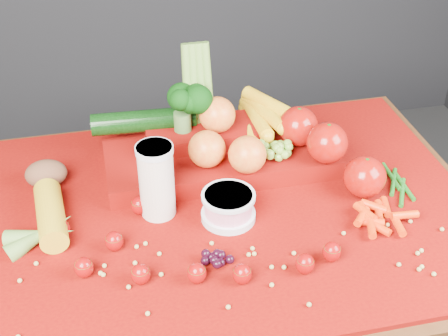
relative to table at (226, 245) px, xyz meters
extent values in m
cube|color=#321A0B|center=(0.00, 0.00, 0.07)|extent=(1.10, 0.80, 0.05)
cube|color=#321A0B|center=(-0.48, 0.33, -0.31)|extent=(0.06, 0.06, 0.70)
cube|color=#321A0B|center=(0.48, 0.33, -0.31)|extent=(0.06, 0.06, 0.70)
cube|color=#740A03|center=(0.00, 0.00, 0.10)|extent=(1.05, 0.75, 0.01)
cylinder|color=beige|center=(-0.14, 0.01, 0.19)|extent=(0.07, 0.07, 0.16)
cylinder|color=silver|center=(-0.14, 0.01, 0.26)|extent=(0.08, 0.08, 0.01)
cylinder|color=silver|center=(0.00, -0.04, 0.11)|extent=(0.11, 0.11, 0.02)
cylinder|color=pink|center=(0.00, -0.04, 0.15)|extent=(0.10, 0.10, 0.05)
cylinder|color=silver|center=(0.00, -0.04, 0.16)|extent=(0.11, 0.11, 0.01)
ellipsoid|color=#8A000E|center=(-0.24, -0.08, 0.13)|extent=(0.04, 0.04, 0.04)
cone|color=#0E4F0E|center=(-0.24, -0.08, 0.15)|extent=(0.03, 0.03, 0.01)
ellipsoid|color=#8A000E|center=(-0.30, -0.14, 0.13)|extent=(0.04, 0.04, 0.04)
cone|color=#0E4F0E|center=(-0.30, -0.14, 0.15)|extent=(0.03, 0.03, 0.01)
ellipsoid|color=#8A000E|center=(-0.20, -0.18, 0.13)|extent=(0.04, 0.04, 0.04)
cone|color=#0E4F0E|center=(-0.20, -0.18, 0.15)|extent=(0.03, 0.03, 0.01)
ellipsoid|color=#8A000E|center=(-0.10, -0.20, 0.13)|extent=(0.04, 0.04, 0.04)
cone|color=#0E4F0E|center=(-0.10, -0.20, 0.15)|extent=(0.03, 0.03, 0.01)
ellipsoid|color=#8A000E|center=(-0.02, -0.22, 0.13)|extent=(0.04, 0.04, 0.04)
cone|color=#0E4F0E|center=(-0.02, -0.22, 0.15)|extent=(0.03, 0.03, 0.01)
ellipsoid|color=#8A000E|center=(0.10, -0.22, 0.13)|extent=(0.04, 0.04, 0.04)
cone|color=#0E4F0E|center=(0.10, -0.22, 0.15)|extent=(0.03, 0.03, 0.01)
ellipsoid|color=#8A000E|center=(-0.18, 0.02, 0.13)|extent=(0.04, 0.04, 0.04)
cone|color=#0E4F0E|center=(-0.18, 0.02, 0.15)|extent=(0.03, 0.03, 0.01)
ellipsoid|color=#8A000E|center=(-0.34, -0.02, 0.13)|extent=(0.04, 0.04, 0.04)
cone|color=#0E4F0E|center=(-0.34, -0.02, 0.15)|extent=(0.03, 0.03, 0.01)
ellipsoid|color=#8A000E|center=(0.16, -0.20, 0.13)|extent=(0.04, 0.04, 0.04)
cone|color=#0E4F0E|center=(0.16, -0.20, 0.15)|extent=(0.03, 0.03, 0.01)
cylinder|color=gold|center=(-0.36, 0.02, 0.13)|extent=(0.07, 0.18, 0.06)
ellipsoid|color=brown|center=(-0.37, 0.16, 0.14)|extent=(0.09, 0.07, 0.06)
cube|color=#740A03|center=(0.02, 0.15, 0.13)|extent=(0.52, 0.22, 0.04)
cube|color=#740A03|center=(0.00, 0.20, 0.17)|extent=(0.28, 0.12, 0.03)
sphere|color=#8E0700|center=(0.24, 0.06, 0.20)|extent=(0.09, 0.09, 0.09)
sphere|color=#8E0700|center=(0.30, -0.02, 0.15)|extent=(0.09, 0.09, 0.09)
sphere|color=#8E0700|center=(0.20, 0.14, 0.20)|extent=(0.09, 0.09, 0.09)
sphere|color=red|center=(-0.02, 0.10, 0.19)|extent=(0.08, 0.08, 0.08)
sphere|color=red|center=(0.06, 0.06, 0.19)|extent=(0.08, 0.08, 0.08)
sphere|color=red|center=(0.02, 0.18, 0.23)|extent=(0.08, 0.08, 0.08)
cylinder|color=yellow|center=(0.10, 0.22, 0.17)|extent=(0.06, 0.18, 0.04)
cylinder|color=yellow|center=(0.12, 0.22, 0.18)|extent=(0.04, 0.17, 0.04)
cylinder|color=yellow|center=(0.14, 0.22, 0.20)|extent=(0.08, 0.18, 0.04)
cylinder|color=yellow|center=(0.16, 0.22, 0.21)|extent=(0.11, 0.17, 0.04)
cylinder|color=#3F662D|center=(-0.06, 0.20, 0.21)|extent=(0.04, 0.04, 0.04)
cylinder|color=olive|center=(-0.04, 0.24, 0.26)|extent=(0.03, 0.06, 0.22)
cylinder|color=olive|center=(-0.02, 0.24, 0.26)|extent=(0.02, 0.06, 0.22)
cylinder|color=olive|center=(0.00, 0.24, 0.26)|extent=(0.02, 0.06, 0.22)
cylinder|color=olive|center=(0.01, 0.24, 0.26)|extent=(0.03, 0.06, 0.22)
cylinder|color=black|center=(-0.14, 0.24, 0.20)|extent=(0.24, 0.07, 0.05)
camera|label=1|loc=(-0.23, -1.01, 0.94)|focal=50.00mm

